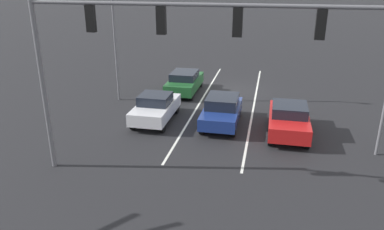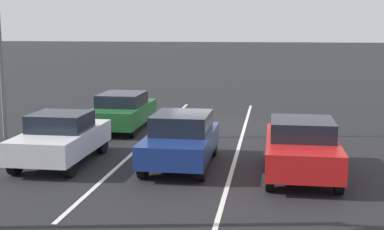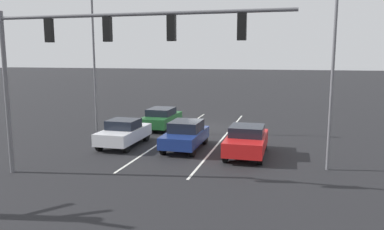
{
  "view_description": "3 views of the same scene",
  "coord_description": "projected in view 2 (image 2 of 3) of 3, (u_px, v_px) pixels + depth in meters",
  "views": [
    {
      "loc": [
        -2.55,
        25.39,
        7.73
      ],
      "look_at": [
        1.14,
        8.25,
        1.07
      ],
      "focal_mm": 35.0,
      "sensor_mm": 36.0,
      "label": 1
    },
    {
      "loc": [
        -2.79,
        21.89,
        4.13
      ],
      "look_at": [
        -0.76,
        8.46,
        1.87
      ],
      "focal_mm": 50.0,
      "sensor_mm": 36.0,
      "label": 2
    },
    {
      "loc": [
        -5.79,
        26.32,
        5.18
      ],
      "look_at": [
        -0.54,
        6.6,
        1.95
      ],
      "focal_mm": 35.0,
      "sensor_mm": 36.0,
      "label": 3
    }
  ],
  "objects": [
    {
      "name": "car_red_leftlane_front",
      "position": [
        302.0,
        147.0,
        14.81
      ],
      "size": [
        1.95,
        4.25,
        1.59
      ],
      "color": "red",
      "rests_on": "ground_plane"
    },
    {
      "name": "lane_stripe_center_divider",
      "position": [
        149.0,
        138.0,
        19.9
      ],
      "size": [
        0.12,
        17.71,
        0.01
      ],
      "primitive_type": "cube",
      "color": "silver",
      "rests_on": "ground_plane"
    },
    {
      "name": "car_navy_midlane_front",
      "position": [
        181.0,
        139.0,
        15.89
      ],
      "size": [
        1.87,
        4.09,
        1.57
      ],
      "color": "navy",
      "rests_on": "ground_plane"
    },
    {
      "name": "ground_plane",
      "position": [
        204.0,
        126.0,
        22.44
      ],
      "size": [
        240.0,
        240.0,
        0.0
      ],
      "primitive_type": "plane",
      "color": "black"
    },
    {
      "name": "car_darkgreen_rightlane_second",
      "position": [
        123.0,
        111.0,
        21.52
      ],
      "size": [
        1.87,
        4.24,
        1.49
      ],
      "color": "#1E5928",
      "rests_on": "ground_plane"
    },
    {
      "name": "car_silver_rightlane_front",
      "position": [
        61.0,
        138.0,
        16.2
      ],
      "size": [
        1.87,
        4.06,
        1.55
      ],
      "color": "silver",
      "rests_on": "ground_plane"
    },
    {
      "name": "lane_stripe_left_divider",
      "position": [
        241.0,
        141.0,
        19.4
      ],
      "size": [
        0.12,
        17.71,
        0.01
      ],
      "primitive_type": "cube",
      "color": "silver",
      "rests_on": "ground_plane"
    }
  ]
}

